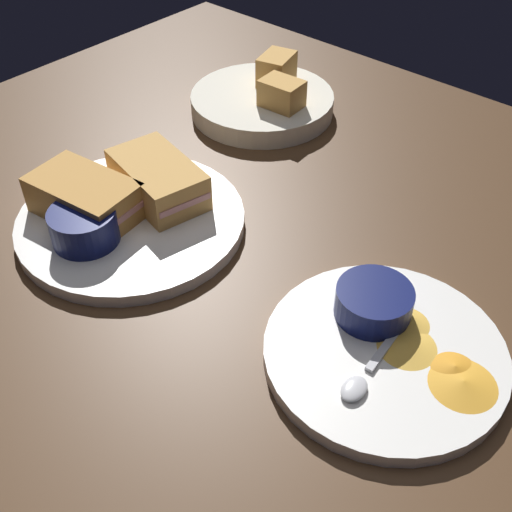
{
  "coord_description": "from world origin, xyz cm",
  "views": [
    {
      "loc": [
        42.5,
        -39.94,
        49.66
      ],
      "look_at": [
        8.2,
        -0.91,
        3.0
      ],
      "focal_mm": 44.66,
      "sensor_mm": 36.0,
      "label": 1
    }
  ],
  "objects_px": {
    "ramekin_dark_sauce": "(84,225)",
    "spoon_by_dark_ramekin": "(129,215)",
    "bread_basket_rear": "(264,100)",
    "sandwich_half_near": "(158,179)",
    "ramekin_light_gravy": "(374,301)",
    "spoon_by_gravy_ramekin": "(361,380)",
    "sandwich_half_far": "(85,197)",
    "plate_sandwich_main": "(131,221)",
    "plate_chips_companion": "(384,353)"
  },
  "relations": [
    {
      "from": "sandwich_half_near",
      "to": "spoon_by_dark_ramekin",
      "type": "bearing_deg",
      "value": -83.74
    },
    {
      "from": "sandwich_half_near",
      "to": "bread_basket_rear",
      "type": "xyz_separation_m",
      "value": [
        -0.06,
        0.27,
        -0.02
      ]
    },
    {
      "from": "ramekin_dark_sauce",
      "to": "sandwich_half_far",
      "type": "bearing_deg",
      "value": 140.88
    },
    {
      "from": "ramekin_dark_sauce",
      "to": "spoon_by_dark_ramekin",
      "type": "bearing_deg",
      "value": 85.18
    },
    {
      "from": "ramekin_dark_sauce",
      "to": "spoon_by_dark_ramekin",
      "type": "relative_size",
      "value": 0.78
    },
    {
      "from": "spoon_by_gravy_ramekin",
      "to": "ramekin_light_gravy",
      "type": "bearing_deg",
      "value": 117.0
    },
    {
      "from": "ramekin_dark_sauce",
      "to": "ramekin_light_gravy",
      "type": "bearing_deg",
      "value": 21.0
    },
    {
      "from": "plate_chips_companion",
      "to": "sandwich_half_far",
      "type": "bearing_deg",
      "value": -171.36
    },
    {
      "from": "sandwich_half_far",
      "to": "spoon_by_gravy_ramekin",
      "type": "distance_m",
      "value": 0.39
    },
    {
      "from": "bread_basket_rear",
      "to": "plate_chips_companion",
      "type": "bearing_deg",
      "value": -35.66
    },
    {
      "from": "bread_basket_rear",
      "to": "ramekin_light_gravy",
      "type": "bearing_deg",
      "value": -35.23
    },
    {
      "from": "plate_chips_companion",
      "to": "bread_basket_rear",
      "type": "height_order",
      "value": "bread_basket_rear"
    },
    {
      "from": "sandwich_half_far",
      "to": "ramekin_dark_sauce",
      "type": "xyz_separation_m",
      "value": [
        0.04,
        -0.03,
        -0.0
      ]
    },
    {
      "from": "sandwich_half_far",
      "to": "ramekin_light_gravy",
      "type": "distance_m",
      "value": 0.36
    },
    {
      "from": "sandwich_half_near",
      "to": "spoon_by_gravy_ramekin",
      "type": "xyz_separation_m",
      "value": [
        0.36,
        -0.07,
        -0.02
      ]
    },
    {
      "from": "plate_sandwich_main",
      "to": "sandwich_half_near",
      "type": "xyz_separation_m",
      "value": [
        -0.0,
        0.05,
        0.03
      ]
    },
    {
      "from": "sandwich_half_near",
      "to": "bread_basket_rear",
      "type": "distance_m",
      "value": 0.28
    },
    {
      "from": "spoon_by_gravy_ramekin",
      "to": "bread_basket_rear",
      "type": "relative_size",
      "value": 0.45
    },
    {
      "from": "sandwich_half_far",
      "to": "sandwich_half_near",
      "type": "bearing_deg",
      "value": 65.41
    },
    {
      "from": "plate_sandwich_main",
      "to": "ramekin_dark_sauce",
      "type": "distance_m",
      "value": 0.07
    },
    {
      "from": "plate_chips_companion",
      "to": "bread_basket_rear",
      "type": "xyz_separation_m",
      "value": [
        -0.41,
        0.29,
        0.01
      ]
    },
    {
      "from": "sandwich_half_far",
      "to": "plate_chips_companion",
      "type": "distance_m",
      "value": 0.4
    },
    {
      "from": "sandwich_half_near",
      "to": "plate_chips_companion",
      "type": "distance_m",
      "value": 0.35
    },
    {
      "from": "plate_sandwich_main",
      "to": "ramekin_dark_sauce",
      "type": "xyz_separation_m",
      "value": [
        -0.0,
        -0.06,
        0.03
      ]
    },
    {
      "from": "sandwich_half_far",
      "to": "bread_basket_rear",
      "type": "height_order",
      "value": "bread_basket_rear"
    },
    {
      "from": "plate_chips_companion",
      "to": "ramekin_light_gravy",
      "type": "height_order",
      "value": "ramekin_light_gravy"
    },
    {
      "from": "sandwich_half_near",
      "to": "spoon_by_gravy_ramekin",
      "type": "distance_m",
      "value": 0.36
    },
    {
      "from": "ramekin_dark_sauce",
      "to": "ramekin_light_gravy",
      "type": "xyz_separation_m",
      "value": [
        0.31,
        0.12,
        -0.0
      ]
    },
    {
      "from": "spoon_by_dark_ramekin",
      "to": "ramekin_light_gravy",
      "type": "distance_m",
      "value": 0.32
    },
    {
      "from": "plate_sandwich_main",
      "to": "sandwich_half_far",
      "type": "bearing_deg",
      "value": -144.59
    },
    {
      "from": "sandwich_half_near",
      "to": "sandwich_half_far",
      "type": "bearing_deg",
      "value": -114.59
    },
    {
      "from": "plate_sandwich_main",
      "to": "plate_chips_companion",
      "type": "xyz_separation_m",
      "value": [
        0.35,
        0.03,
        0.0
      ]
    },
    {
      "from": "sandwich_half_far",
      "to": "ramekin_light_gravy",
      "type": "relative_size",
      "value": 1.78
    },
    {
      "from": "ramekin_dark_sauce",
      "to": "bread_basket_rear",
      "type": "relative_size",
      "value": 0.35
    },
    {
      "from": "sandwich_half_near",
      "to": "ramekin_dark_sauce",
      "type": "bearing_deg",
      "value": -89.47
    },
    {
      "from": "ramekin_dark_sauce",
      "to": "bread_basket_rear",
      "type": "bearing_deg",
      "value": 98.66
    },
    {
      "from": "spoon_by_gravy_ramekin",
      "to": "bread_basket_rear",
      "type": "height_order",
      "value": "bread_basket_rear"
    },
    {
      "from": "spoon_by_dark_ramekin",
      "to": "sandwich_half_near",
      "type": "bearing_deg",
      "value": 96.26
    },
    {
      "from": "spoon_by_dark_ramekin",
      "to": "plate_chips_companion",
      "type": "xyz_separation_m",
      "value": [
        0.35,
        0.03,
        -0.01
      ]
    },
    {
      "from": "sandwich_half_far",
      "to": "plate_chips_companion",
      "type": "height_order",
      "value": "sandwich_half_far"
    },
    {
      "from": "ramekin_light_gravy",
      "to": "spoon_by_gravy_ramekin",
      "type": "xyz_separation_m",
      "value": [
        0.04,
        -0.08,
        -0.01
      ]
    },
    {
      "from": "spoon_by_dark_ramekin",
      "to": "ramekin_light_gravy",
      "type": "relative_size",
      "value": 1.26
    },
    {
      "from": "spoon_by_dark_ramekin",
      "to": "spoon_by_gravy_ramekin",
      "type": "bearing_deg",
      "value": -3.02
    },
    {
      "from": "plate_chips_companion",
      "to": "bread_basket_rear",
      "type": "bearing_deg",
      "value": 144.34
    },
    {
      "from": "sandwich_half_near",
      "to": "ramekin_dark_sauce",
      "type": "relative_size",
      "value": 1.85
    },
    {
      "from": "plate_sandwich_main",
      "to": "sandwich_half_near",
      "type": "distance_m",
      "value": 0.06
    },
    {
      "from": "spoon_by_gravy_ramekin",
      "to": "bread_basket_rear",
      "type": "xyz_separation_m",
      "value": [
        -0.41,
        0.34,
        0.0
      ]
    },
    {
      "from": "plate_chips_companion",
      "to": "spoon_by_dark_ramekin",
      "type": "bearing_deg",
      "value": -174.79
    },
    {
      "from": "sandwich_half_far",
      "to": "ramekin_light_gravy",
      "type": "bearing_deg",
      "value": 14.13
    },
    {
      "from": "plate_sandwich_main",
      "to": "spoon_by_dark_ramekin",
      "type": "bearing_deg",
      "value": -69.02
    }
  ]
}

